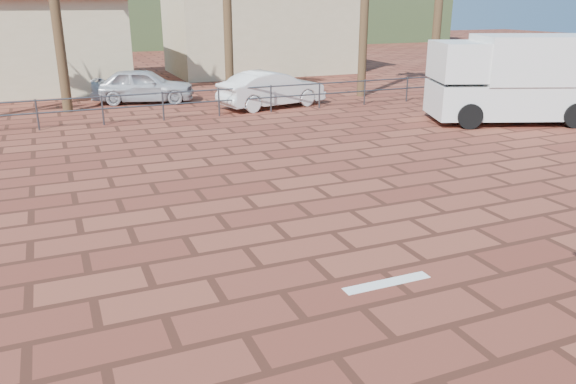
# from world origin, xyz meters

# --- Properties ---
(ground) EXTENTS (120.00, 120.00, 0.00)m
(ground) POSITION_xyz_m (0.00, 0.00, 0.00)
(ground) COLOR brown
(ground) RESTS_ON ground
(paint_stripe) EXTENTS (1.40, 0.22, 0.01)m
(paint_stripe) POSITION_xyz_m (0.70, -1.20, 0.00)
(paint_stripe) COLOR white
(paint_stripe) RESTS_ON ground
(guardrail) EXTENTS (24.06, 0.06, 1.00)m
(guardrail) POSITION_xyz_m (0.00, 12.00, 0.68)
(guardrail) COLOR #47494F
(guardrail) RESTS_ON ground
(building_east) EXTENTS (10.60, 6.60, 5.00)m
(building_east) POSITION_xyz_m (8.00, 24.00, 2.54)
(building_east) COLOR beige
(building_east) RESTS_ON ground
(hill_front) EXTENTS (70.00, 18.00, 6.00)m
(hill_front) POSITION_xyz_m (0.00, 50.00, 3.00)
(hill_front) COLOR #384C28
(hill_front) RESTS_ON ground
(campervan) EXTENTS (6.01, 4.13, 2.88)m
(campervan) POSITION_xyz_m (11.04, 7.17, 1.51)
(campervan) COLOR white
(campervan) RESTS_ON ground
(car_silver) EXTENTS (4.33, 2.72, 1.38)m
(car_silver) POSITION_xyz_m (-0.01, 16.00, 0.69)
(car_silver) COLOR #B8BABF
(car_silver) RESTS_ON ground
(car_white) EXTENTS (4.44, 2.31, 1.39)m
(car_white) POSITION_xyz_m (4.44, 13.00, 0.70)
(car_white) COLOR white
(car_white) RESTS_ON ground
(street_sign) EXTENTS (0.41, 0.06, 2.02)m
(street_sign) POSITION_xyz_m (11.80, 10.00, 1.41)
(street_sign) COLOR gray
(street_sign) RESTS_ON ground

